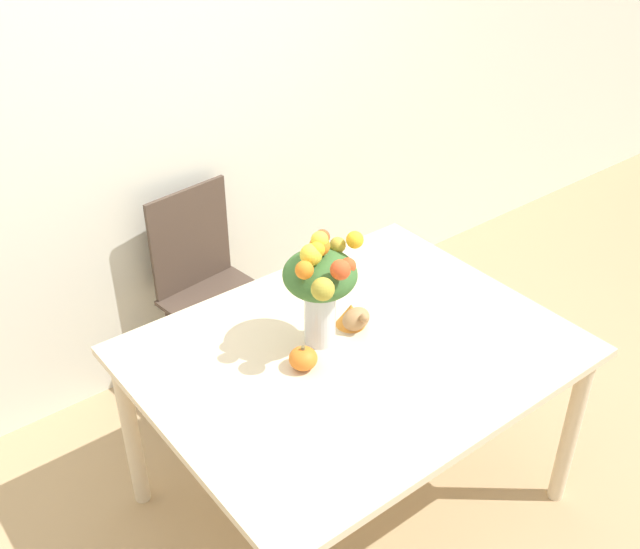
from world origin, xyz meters
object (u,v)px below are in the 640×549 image
Objects in this scene: pumpkin at (303,358)px; turkey_figurine at (353,316)px; flower_vase at (321,283)px; dining_chair_near_window at (212,290)px.

turkey_figurine is at bearing 14.71° from pumpkin.
dining_chair_near_window is (0.06, 0.85, -0.50)m from flower_vase.
pumpkin and turkey_figurine have the same top height.
flower_vase is at bearing 179.75° from turkey_figurine.
flower_vase is 0.99m from dining_chair_near_window.
turkey_figurine is (0.14, -0.00, -0.20)m from flower_vase.
dining_chair_near_window is at bearing 86.03° from flower_vase.
pumpkin is (-0.13, -0.07, -0.20)m from flower_vase.
pumpkin is 0.66× the size of turkey_figurine.
flower_vase is 0.25m from pumpkin.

